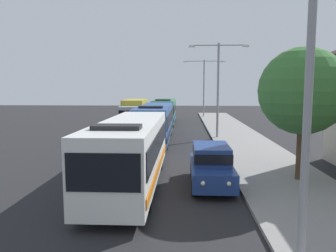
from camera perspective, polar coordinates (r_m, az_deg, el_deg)
The scene contains 9 objects.
bus_lead at distance 15.31m, azimuth -6.38°, elevation -4.09°, with size 2.58×10.72×3.21m.
bus_second_in_line at distance 27.66m, azimuth -2.22°, elevation 0.78°, with size 2.58×11.96×3.21m.
bus_middle at distance 40.66m, azimuth -0.59°, elevation 2.69°, with size 2.58×10.49×3.21m.
white_suv at distance 15.40m, azimuth 7.52°, elevation -6.55°, with size 1.86×4.71×1.90m.
box_truck_oncoming at distance 37.64m, azimuth -5.93°, elevation 2.35°, with size 2.35×7.25×3.15m.
streetlamp_near at distance 8.54m, azimuth 23.46°, elevation 9.23°, with size 5.45×0.28×7.94m.
streetlamp_mid at distance 29.32m, azimuth 8.73°, elevation 7.83°, with size 5.21×0.28×8.25m.
streetlamp_far at distance 50.44m, azimuth 6.28°, elevation 7.64°, with size 6.27×0.28×8.56m.
roadside_tree at distance 16.67m, azimuth 22.39°, elevation 5.63°, with size 4.10×4.10×6.29m.
Camera 1 is at (1.14, -2.40, 4.55)m, focal length 34.98 mm.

